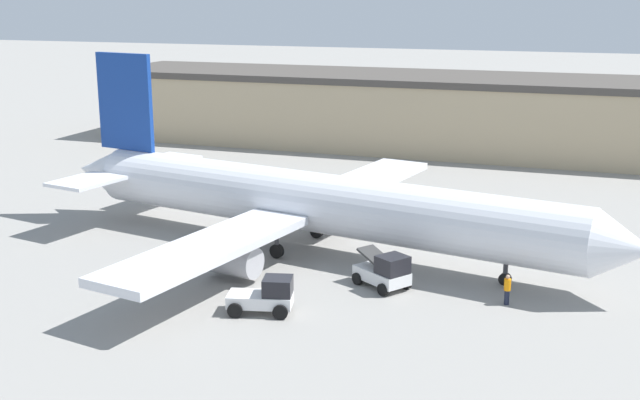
# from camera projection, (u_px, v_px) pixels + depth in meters

# --- Properties ---
(ground_plane) EXTENTS (400.00, 400.00, 0.00)m
(ground_plane) POSITION_uv_depth(u_px,v_px,m) (320.00, 251.00, 51.90)
(ground_plane) COLOR gray
(terminal_building) EXTENTS (97.43, 14.46, 7.88)m
(terminal_building) POSITION_uv_depth(u_px,v_px,m) (545.00, 117.00, 82.37)
(terminal_building) COLOR tan
(terminal_building) RESTS_ON ground_plane
(airplane) EXTENTS (41.30, 34.11, 12.13)m
(airplane) POSITION_uv_depth(u_px,v_px,m) (306.00, 201.00, 51.61)
(airplane) COLOR silver
(airplane) RESTS_ON ground_plane
(ground_crew_worker) EXTENTS (0.37, 0.37, 1.68)m
(ground_crew_worker) POSITION_uv_depth(u_px,v_px,m) (507.00, 289.00, 42.79)
(ground_crew_worker) COLOR #1E2338
(ground_crew_worker) RESTS_ON ground_plane
(baggage_tug) EXTENTS (3.64, 2.54, 1.96)m
(baggage_tug) POSITION_uv_depth(u_px,v_px,m) (266.00, 296.00, 41.64)
(baggage_tug) COLOR silver
(baggage_tug) RESTS_ON ground_plane
(belt_loader_truck) EXTENTS (3.60, 3.30, 2.05)m
(belt_loader_truck) POSITION_uv_depth(u_px,v_px,m) (385.00, 271.00, 45.21)
(belt_loader_truck) COLOR silver
(belt_loader_truck) RESTS_ON ground_plane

